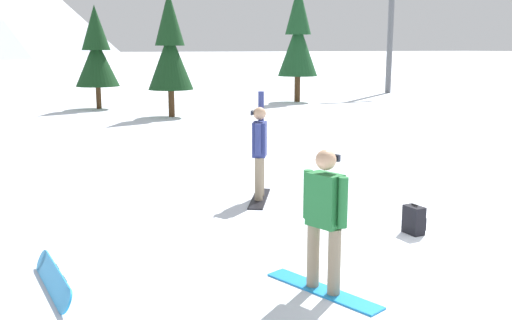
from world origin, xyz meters
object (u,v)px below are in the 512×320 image
Objects in this scene: loose_snowboard_near_left at (54,279)px; pine_tree_broad at (298,37)px; pine_tree_young at (170,49)px; pine_tree_slender at (96,53)px; backpack_black at (414,220)px; ski_lift_tower at (392,1)px; snowboarder_foreground at (324,218)px; snowboarder_midground at (260,150)px.

pine_tree_broad is at bearing 53.86° from loose_snowboard_near_left.
pine_tree_broad is at bearing 24.58° from pine_tree_young.
pine_tree_slender is (-2.15, 4.59, -0.18)m from pine_tree_young.
ski_lift_tower is at bearing 52.67° from backpack_black.
pine_tree_broad is (9.40, 20.31, 3.16)m from backpack_black.
loose_snowboard_near_left is 21.61m from pine_tree_slender.
backpack_black is 16.84m from pine_tree_young.
pine_tree_young is (3.70, 17.84, 1.90)m from snowboarder_foreground.
pine_tree_young reaches higher than backpack_black.
ski_lift_tower is at bearing 19.08° from pine_tree_broad.
snowboarder_midground is 1.19× the size of loose_snowboard_near_left.
pine_tree_young is (1.26, 16.59, 2.59)m from backpack_black.
pine_tree_young is 1.07× the size of pine_tree_slender.
snowboarder_foreground is at bearing -129.47° from ski_lift_tower.
snowboarder_foreground is 0.36× the size of pine_tree_slender.
snowboarder_foreground is 0.17× the size of ski_lift_tower.
snowboarder_foreground is at bearing -118.76° from pine_tree_broad.
backpack_black is 21.34m from pine_tree_slender.
pine_tree_slender reaches higher than snowboarder_midground.
backpack_black is at bearing -87.60° from pine_tree_slender.
snowboarder_foreground is 2.82m from backpack_black.
snowboarder_midground is 0.42× the size of pine_tree_slender.
snowboarder_midground is at bearing 33.93° from loose_snowboard_near_left.
snowboarder_midground is at bearing -91.18° from pine_tree_slender.
pine_tree_broad is (10.66, 17.41, 2.41)m from snowboarder_midground.
ski_lift_tower reaches higher than snowboarder_midground.
backpack_black is 0.09× the size of pine_tree_young.
pine_tree_young is at bearing 78.29° from snowboarder_foreground.
pine_tree_slender reaches higher than backpack_black.
ski_lift_tower is (20.11, 24.43, 4.81)m from snowboarder_foreground.
pine_tree_slender is (1.55, 22.43, 1.72)m from snowboarder_foreground.
snowboarder_midground is 18.36m from pine_tree_slender.
snowboarder_foreground is 0.33× the size of pine_tree_young.
snowboarder_midground is 20.56m from pine_tree_broad.
snowboarder_midground is 14.04m from pine_tree_young.
pine_tree_young is 5.07m from pine_tree_slender.
loose_snowboard_near_left is 17.88m from pine_tree_young.
backpack_black is 0.10× the size of pine_tree_slender.
snowboarder_foreground is 3.30m from loose_snowboard_near_left.
ski_lift_tower is at bearing 45.02° from loose_snowboard_near_left.
pine_tree_young reaches higher than pine_tree_slender.
snowboarder_foreground is at bearing -105.75° from snowboarder_midground.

